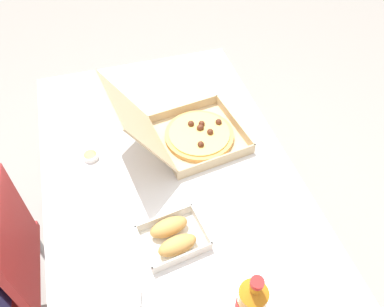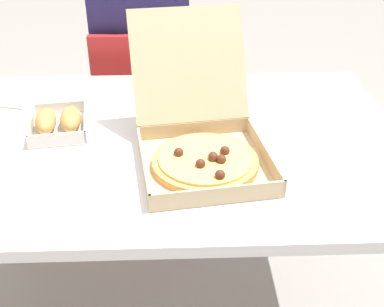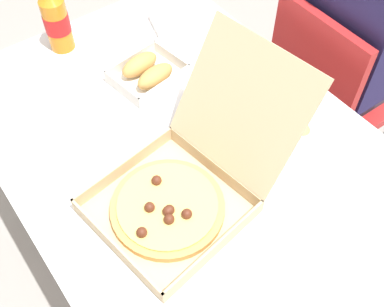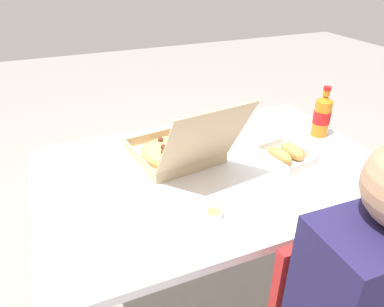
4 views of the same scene
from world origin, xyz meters
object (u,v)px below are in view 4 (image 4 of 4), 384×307
(pizza_box_open, at_px, (179,150))
(napkin_pile, at_px, (354,174))
(cola_bottle, at_px, (322,115))
(paper_menu, at_px, (136,222))
(bread_side_box, at_px, (286,155))
(dipping_sauce_cup, at_px, (214,214))

(pizza_box_open, height_order, napkin_pile, pizza_box_open)
(cola_bottle, height_order, napkin_pile, cola_bottle)
(pizza_box_open, height_order, paper_menu, pizza_box_open)
(napkin_pile, bearing_deg, bread_side_box, -49.43)
(paper_menu, distance_m, napkin_pile, 0.80)
(paper_menu, bearing_deg, pizza_box_open, -149.23)
(bread_side_box, relative_size, napkin_pile, 1.90)
(cola_bottle, distance_m, dipping_sauce_cup, 0.76)
(pizza_box_open, xyz_separation_m, dipping_sauce_cup, (0.02, 0.36, -0.03))
(cola_bottle, xyz_separation_m, dipping_sauce_cup, (0.68, 0.33, -0.08))
(paper_menu, bearing_deg, dipping_sauce_cup, 145.11)
(pizza_box_open, bearing_deg, cola_bottle, 177.22)
(napkin_pile, xyz_separation_m, dipping_sauce_cup, (0.57, 0.01, 0.00))
(bread_side_box, distance_m, dipping_sauce_cup, 0.45)
(cola_bottle, bearing_deg, pizza_box_open, -2.78)
(bread_side_box, relative_size, dipping_sauce_cup, 3.74)
(paper_menu, relative_size, dipping_sauce_cup, 3.75)
(pizza_box_open, relative_size, dipping_sauce_cup, 8.87)
(cola_bottle, bearing_deg, paper_menu, 16.42)
(pizza_box_open, relative_size, cola_bottle, 2.22)
(pizza_box_open, xyz_separation_m, napkin_pile, (-0.55, 0.35, -0.04))
(dipping_sauce_cup, bearing_deg, bread_side_box, -153.72)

